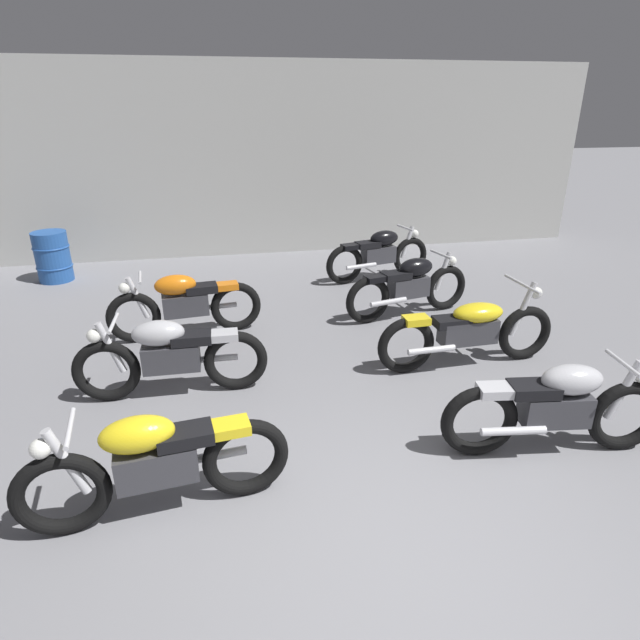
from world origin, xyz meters
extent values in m
plane|color=gray|center=(0.00, 0.00, 0.00)|extent=(60.00, 60.00, 0.00)
cube|color=#B2B2AD|center=(0.00, 8.12, 1.80)|extent=(13.16, 0.24, 3.60)
torus|color=black|center=(-2.29, 0.74, 0.34)|extent=(0.68, 0.19, 0.67)
torus|color=black|center=(-1.00, 0.90, 0.34)|extent=(0.68, 0.19, 0.67)
cylinder|color=silver|center=(-2.22, 0.75, 0.59)|extent=(0.25, 0.10, 0.56)
cube|color=#38383D|center=(-1.65, 0.82, 0.44)|extent=(0.60, 0.31, 0.28)
ellipsoid|color=yellow|center=(-1.75, 0.81, 0.72)|extent=(0.55, 0.34, 0.26)
cube|color=black|center=(-1.43, 0.85, 0.64)|extent=(0.43, 0.29, 0.10)
cube|color=yellow|center=(-1.10, 0.88, 0.64)|extent=(0.30, 0.23, 0.08)
cylinder|color=silver|center=(-2.16, 0.76, 0.85)|extent=(0.09, 0.48, 0.04)
sphere|color=white|center=(-2.35, 0.74, 0.73)|extent=(0.14, 0.14, 0.14)
cylinder|color=silver|center=(-1.27, 1.00, 0.32)|extent=(0.55, 0.13, 0.07)
torus|color=black|center=(-2.29, 2.59, 0.34)|extent=(0.67, 0.12, 0.67)
torus|color=black|center=(-0.99, 2.57, 0.34)|extent=(0.67, 0.12, 0.67)
cylinder|color=silver|center=(-2.21, 2.59, 0.59)|extent=(0.24, 0.07, 0.56)
cube|color=#38383D|center=(-1.64, 2.58, 0.44)|extent=(0.58, 0.25, 0.28)
ellipsoid|color=#B7B7BC|center=(-1.74, 2.58, 0.72)|extent=(0.52, 0.29, 0.26)
cube|color=black|center=(-1.42, 2.57, 0.64)|extent=(0.40, 0.25, 0.10)
cube|color=#B7B7BC|center=(-1.09, 2.57, 0.64)|extent=(0.28, 0.20, 0.08)
cylinder|color=silver|center=(-2.15, 2.59, 0.85)|extent=(0.04, 0.48, 0.04)
sphere|color=white|center=(-2.35, 2.59, 0.73)|extent=(0.14, 0.14, 0.14)
cylinder|color=silver|center=(-1.24, 2.70, 0.32)|extent=(0.55, 0.08, 0.07)
torus|color=black|center=(-2.20, 4.03, 0.34)|extent=(0.68, 0.18, 0.67)
torus|color=black|center=(-0.90, 4.17, 0.34)|extent=(0.68, 0.18, 0.67)
cylinder|color=silver|center=(-2.12, 4.04, 0.59)|extent=(0.25, 0.10, 0.56)
cube|color=#38383D|center=(-1.55, 4.10, 0.44)|extent=(0.59, 0.30, 0.28)
ellipsoid|color=orange|center=(-1.65, 4.09, 0.72)|extent=(0.55, 0.33, 0.26)
cube|color=black|center=(-1.33, 4.12, 0.64)|extent=(0.42, 0.28, 0.10)
cube|color=orange|center=(-1.00, 4.16, 0.64)|extent=(0.30, 0.23, 0.08)
cylinder|color=silver|center=(-2.06, 4.04, 0.85)|extent=(0.09, 0.48, 0.04)
sphere|color=white|center=(-2.26, 4.02, 0.73)|extent=(0.14, 0.14, 0.14)
cylinder|color=silver|center=(-1.17, 4.27, 0.32)|extent=(0.55, 0.13, 0.07)
torus|color=black|center=(2.28, 0.82, 0.34)|extent=(0.68, 0.20, 0.67)
torus|color=black|center=(0.99, 1.00, 0.34)|extent=(0.68, 0.20, 0.67)
cylinder|color=silver|center=(2.20, 0.83, 0.59)|extent=(0.25, 0.10, 0.56)
cube|color=#38383D|center=(1.63, 0.91, 0.44)|extent=(0.60, 0.32, 0.28)
ellipsoid|color=#B7B7BC|center=(1.73, 0.90, 0.72)|extent=(0.55, 0.35, 0.26)
cube|color=black|center=(1.41, 0.94, 0.64)|extent=(0.43, 0.29, 0.10)
cube|color=#B7B7BC|center=(1.09, 0.99, 0.64)|extent=(0.30, 0.24, 0.08)
cylinder|color=silver|center=(2.14, 0.84, 0.85)|extent=(0.10, 0.48, 0.04)
cylinder|color=silver|center=(1.22, 0.84, 0.32)|extent=(0.55, 0.15, 0.07)
torus|color=black|center=(2.40, 2.60, 0.34)|extent=(0.67, 0.13, 0.67)
torus|color=black|center=(0.90, 2.56, 0.34)|extent=(0.67, 0.13, 0.67)
cylinder|color=silver|center=(2.32, 2.60, 0.65)|extent=(0.28, 0.08, 0.66)
cube|color=#38383D|center=(1.65, 2.58, 0.44)|extent=(0.67, 0.26, 0.28)
ellipsoid|color=yellow|center=(1.75, 2.58, 0.66)|extent=(0.61, 0.34, 0.22)
cube|color=black|center=(1.43, 2.57, 0.57)|extent=(0.41, 0.25, 0.10)
cube|color=yellow|center=(1.00, 2.56, 0.64)|extent=(0.29, 0.21, 0.08)
cylinder|color=silver|center=(2.26, 2.60, 0.96)|extent=(0.06, 0.68, 0.04)
sphere|color=white|center=(2.46, 2.61, 0.84)|extent=(0.14, 0.14, 0.14)
cylinder|color=silver|center=(1.15, 2.43, 0.32)|extent=(0.55, 0.09, 0.07)
torus|color=black|center=(2.16, 4.32, 0.34)|extent=(0.68, 0.25, 0.67)
torus|color=black|center=(0.89, 4.05, 0.34)|extent=(0.68, 0.25, 0.67)
cylinder|color=silver|center=(2.09, 4.30, 0.59)|extent=(0.25, 0.12, 0.56)
cube|color=#38383D|center=(1.53, 4.18, 0.44)|extent=(0.61, 0.36, 0.28)
ellipsoid|color=black|center=(1.63, 4.20, 0.72)|extent=(0.57, 0.38, 0.26)
cube|color=black|center=(1.31, 4.14, 0.64)|extent=(0.44, 0.32, 0.10)
cube|color=black|center=(0.99, 4.07, 0.64)|extent=(0.32, 0.25, 0.08)
cylinder|color=silver|center=(2.03, 4.29, 0.85)|extent=(0.14, 0.48, 0.04)
sphere|color=white|center=(2.22, 4.33, 0.73)|extent=(0.14, 0.14, 0.14)
cylinder|color=silver|center=(1.16, 3.97, 0.32)|extent=(0.55, 0.18, 0.07)
torus|color=black|center=(2.26, 6.04, 0.34)|extent=(0.68, 0.25, 0.67)
torus|color=black|center=(0.99, 5.76, 0.34)|extent=(0.68, 0.25, 0.67)
cylinder|color=silver|center=(2.18, 6.02, 0.59)|extent=(0.25, 0.12, 0.56)
cube|color=#38383D|center=(1.62, 5.90, 0.44)|extent=(0.61, 0.36, 0.28)
ellipsoid|color=black|center=(1.72, 5.92, 0.72)|extent=(0.57, 0.39, 0.26)
cube|color=black|center=(1.41, 5.85, 0.64)|extent=(0.44, 0.32, 0.10)
cube|color=black|center=(1.08, 5.78, 0.64)|extent=(0.32, 0.26, 0.08)
cylinder|color=silver|center=(2.12, 6.01, 0.85)|extent=(0.14, 0.48, 0.04)
sphere|color=white|center=(2.31, 6.05, 0.73)|extent=(0.14, 0.14, 0.14)
cylinder|color=silver|center=(1.26, 5.68, 0.32)|extent=(0.55, 0.19, 0.07)
cylinder|color=#23519E|center=(-3.84, 6.93, 0.42)|extent=(0.56, 0.56, 0.85)
torus|color=#23519E|center=(-3.84, 6.93, 0.59)|extent=(0.59, 0.59, 0.03)
torus|color=#23519E|center=(-3.84, 6.93, 0.26)|extent=(0.59, 0.59, 0.03)
camera|label=1|loc=(-1.11, -2.46, 2.86)|focal=29.45mm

